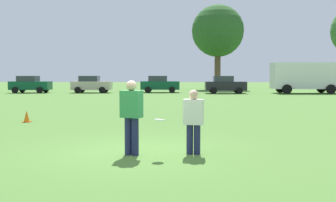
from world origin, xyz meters
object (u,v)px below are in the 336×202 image
object	(u,v)px
traffic_cone	(27,117)
box_truck	(311,77)
parked_car_mid_right	(160,84)
player_defender	(193,118)
frisbee	(160,120)
parked_car_mid_left	(30,84)
parked_car_near_right	(225,85)
parked_car_center	(91,84)
player_thrower	(132,113)

from	to	relation	value
traffic_cone	box_truck	world-z (taller)	box_truck
parked_car_mid_right	traffic_cone	bearing A→B (deg)	-97.95
player_defender	frisbee	bearing A→B (deg)	-152.09
traffic_cone	parked_car_mid_left	bearing A→B (deg)	111.06
parked_car_mid_right	parked_car_near_right	distance (m)	7.15
parked_car_mid_left	parked_car_center	xyz separation A→B (m)	(6.54, 0.39, 0.00)
player_thrower	parked_car_near_right	size ratio (longest dim) A/B	0.43
parked_car_mid_right	box_truck	world-z (taller)	box_truck
player_defender	traffic_cone	bearing A→B (deg)	136.52
parked_car_near_right	box_truck	bearing A→B (deg)	4.43
parked_car_center	parked_car_near_right	distance (m)	14.27
frisbee	player_defender	bearing A→B (deg)	27.91
traffic_cone	parked_car_mid_left	distance (m)	27.98
traffic_cone	player_thrower	bearing A→B (deg)	-51.48
parked_car_mid_left	box_truck	world-z (taller)	box_truck
player_defender	parked_car_mid_right	xyz separation A→B (m)	(-2.91, 33.79, 0.04)
player_defender	box_truck	world-z (taller)	box_truck
player_defender	parked_car_near_right	world-z (taller)	parked_car_near_right
frisbee	box_truck	bearing A→B (deg)	67.29
parked_car_mid_left	parked_car_center	world-z (taller)	same
parked_car_near_right	traffic_cone	bearing A→B (deg)	-112.80
parked_car_mid_left	parked_car_near_right	distance (m)	20.79
frisbee	parked_car_mid_left	size ratio (longest dim) A/B	0.06
frisbee	parked_car_center	distance (m)	34.61
traffic_cone	parked_car_near_right	xyz separation A→B (m)	(10.73, 25.53, 0.69)
player_defender	parked_car_near_right	bearing A→B (deg)	82.86
player_thrower	parked_car_mid_left	world-z (taller)	same
box_truck	traffic_cone	bearing A→B (deg)	-126.99
parked_car_mid_left	box_truck	xyz separation A→B (m)	(29.80, 0.13, 0.83)
frisbee	parked_car_mid_left	distance (m)	36.59
player_thrower	frisbee	xyz separation A→B (m)	(0.70, -0.25, -0.13)
parked_car_near_right	player_thrower	bearing A→B (deg)	-99.73
player_defender	parked_car_center	size ratio (longest dim) A/B	0.37
player_defender	parked_car_center	world-z (taller)	parked_car_center
parked_car_mid_right	frisbee	bearing A→B (deg)	-86.49
parked_car_near_right	parked_car_mid_right	bearing A→B (deg)	164.78
parked_car_mid_right	parked_car_near_right	size ratio (longest dim) A/B	1.00
player_thrower	parked_car_near_right	bearing A→B (deg)	80.27
player_defender	parked_car_center	xyz separation A→B (m)	(-10.24, 32.87, 0.04)
player_thrower	frisbee	size ratio (longest dim) A/B	6.67
parked_car_center	player_defender	bearing A→B (deg)	-72.69
box_truck	parked_car_near_right	bearing A→B (deg)	-175.57
traffic_cone	parked_car_mid_right	bearing A→B (deg)	82.05
frisbee	parked_car_near_right	distance (m)	32.70
player_defender	parked_car_center	bearing A→B (deg)	107.31
player_defender	parked_car_mid_left	size ratio (longest dim) A/B	0.37
traffic_cone	parked_car_mid_left	size ratio (longest dim) A/B	0.11
parked_car_mid_left	parked_car_mid_right	distance (m)	13.94
traffic_cone	parked_car_center	world-z (taller)	parked_car_center
player_thrower	parked_car_near_right	world-z (taller)	same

